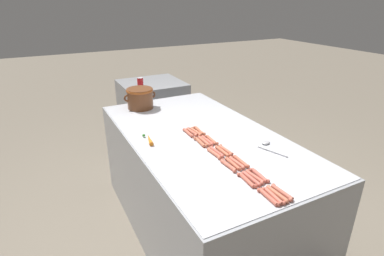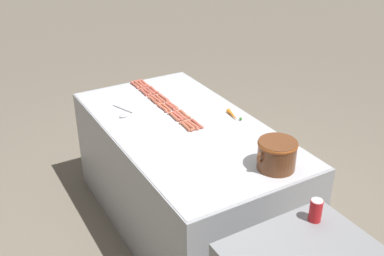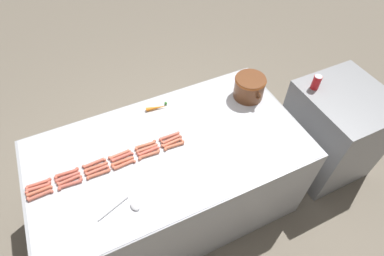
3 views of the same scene
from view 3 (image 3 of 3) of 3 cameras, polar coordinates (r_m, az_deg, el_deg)
name	(u,v)px [view 3 (image 3 of 3)]	position (r m, az deg, el deg)	size (l,w,h in m)	color
ground_plane	(174,204)	(2.94, -3.35, -14.01)	(20.00, 20.00, 0.00)	#756B5B
griddle_counter	(172,180)	(2.55, -3.80, -9.63)	(1.06, 1.98, 0.88)	#9EA0A5
back_cabinet	(332,132)	(3.10, 24.66, -0.63)	(0.72, 0.67, 0.91)	gray
hot_dog_0	(38,184)	(2.23, -26.74, -9.26)	(0.03, 0.16, 0.02)	#C85D4A
hot_dog_1	(66,173)	(2.20, -22.37, -7.79)	(0.03, 0.16, 0.02)	#C55B48
hot_dog_2	(94,163)	(2.19, -17.80, -6.23)	(0.03, 0.16, 0.02)	#C9644F
hot_dog_3	(120,154)	(2.18, -13.36, -4.82)	(0.03, 0.16, 0.02)	#CB674E
hot_dog_4	(145,145)	(2.20, -8.70, -3.17)	(0.03, 0.16, 0.02)	#C2674A
hot_dog_5	(169,136)	(2.23, -4.26, -1.54)	(0.03, 0.16, 0.02)	#C1604C
hot_dog_6	(38,188)	(2.22, -26.77, -9.88)	(0.03, 0.16, 0.02)	#CE6350
hot_dog_7	(68,177)	(2.18, -22.19, -8.45)	(0.02, 0.16, 0.02)	#C15F50
hot_dog_8	(96,167)	(2.17, -17.49, -6.94)	(0.03, 0.16, 0.02)	#C16248
hot_dog_9	(122,157)	(2.17, -12.93, -5.27)	(0.03, 0.16, 0.02)	#C25D4E
hot_dog_10	(147,148)	(2.18, -8.42, -3.79)	(0.03, 0.16, 0.02)	#C2674F
hot_dog_11	(171,139)	(2.21, -3.89, -2.14)	(0.03, 0.16, 0.02)	#BF634D
hot_dog_12	(39,191)	(2.20, -26.60, -10.47)	(0.03, 0.16, 0.02)	#C2664A
hot_dog_13	(69,180)	(2.17, -21.91, -8.99)	(0.03, 0.16, 0.02)	#C05F4B
hot_dog_14	(97,170)	(2.15, -17.30, -7.54)	(0.03, 0.16, 0.02)	#C46450
hot_dog_15	(122,161)	(2.15, -12.85, -6.07)	(0.02, 0.16, 0.02)	#C86649
hot_dog_16	(148,151)	(2.16, -8.12, -4.28)	(0.03, 0.16, 0.02)	#CD5F4E
hot_dog_17	(172,143)	(2.19, -3.83, -2.75)	(0.03, 0.16, 0.02)	#C2674C
hot_dog_18	(40,195)	(2.18, -26.51, -11.17)	(0.03, 0.16, 0.02)	#BF604C
hot_dog_19	(70,184)	(2.15, -21.74, -9.71)	(0.03, 0.16, 0.02)	#C25D4D
hot_dog_20	(99,174)	(2.13, -17.04, -8.20)	(0.03, 0.16, 0.02)	#C16147
hot_dog_21	(124,164)	(2.13, -12.57, -6.66)	(0.03, 0.16, 0.02)	#CB654B
hot_dog_22	(149,155)	(2.14, -8.00, -4.95)	(0.03, 0.16, 0.02)	#C2674B
hot_dog_23	(174,146)	(2.17, -3.35, -3.30)	(0.03, 0.16, 0.02)	#C16647
bean_pot	(249,86)	(2.49, 10.67, 7.65)	(0.31, 0.25, 0.19)	brown
serving_spoon	(128,207)	(1.97, -11.87, -14.21)	(0.13, 0.26, 0.02)	#B7B7BC
carrot	(157,107)	(2.42, -6.50, 3.84)	(0.06, 0.18, 0.03)	orange
soda_can	(316,82)	(2.70, 22.17, 7.91)	(0.07, 0.07, 0.13)	red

